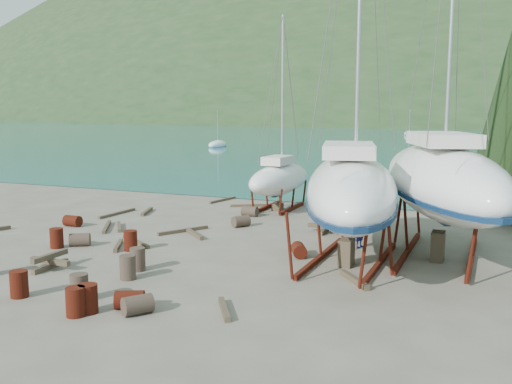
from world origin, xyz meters
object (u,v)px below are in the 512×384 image
at_px(large_sailboat_near, 351,189).
at_px(small_sailboat_shore, 280,178).
at_px(large_sailboat_far, 442,180).
at_px(worker, 360,229).

bearing_deg(large_sailboat_near, small_sailboat_shore, 109.73).
distance_m(large_sailboat_near, small_sailboat_shore, 12.24).
relative_size(large_sailboat_far, worker, 12.16).
height_order(large_sailboat_near, small_sailboat_shore, large_sailboat_near).
xyz_separation_m(large_sailboat_far, worker, (-3.38, 0.38, -2.41)).
bearing_deg(large_sailboat_far, small_sailboat_shore, 120.56).
bearing_deg(small_sailboat_shore, large_sailboat_near, -53.19).
xyz_separation_m(large_sailboat_far, small_sailboat_shore, (-10.03, 7.89, -1.32)).
relative_size(large_sailboat_near, worker, 11.35).
height_order(large_sailboat_far, worker, large_sailboat_far).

